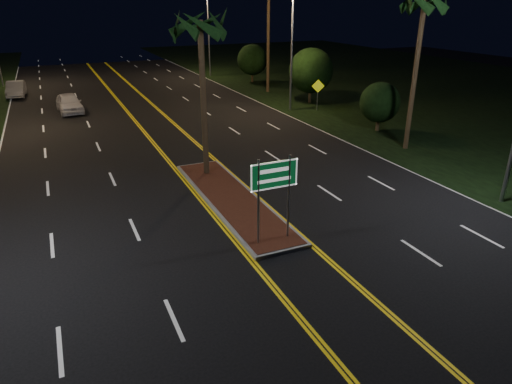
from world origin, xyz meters
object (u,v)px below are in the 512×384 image
highway_sign (274,183)px  streetlight_right_mid (288,37)px  warning_sign (318,90)px  car_far (16,88)px  median_island (232,199)px  streetlight_right_far (205,25)px  shrub_far (252,60)px  car_near (69,101)px  shrub_near (380,102)px  palm_median (200,25)px  shrub_mid (311,71)px  palm_right_near (425,2)px

highway_sign → streetlight_right_mid: 22.18m
highway_sign → warning_sign: 22.48m
streetlight_right_mid → car_far: (-20.11, 15.50, -4.85)m
median_island → streetlight_right_far: streetlight_right_far is taller
shrub_far → warning_sign: size_ratio=1.61×
streetlight_right_mid → car_near: 17.97m
shrub_near → car_near: shrub_near is taller
warning_sign → streetlight_right_far: bearing=117.4°
highway_sign → palm_median: bearing=90.0°
shrub_mid → warning_sign: size_ratio=1.87×
palm_right_near → shrub_far: bearing=87.1°
highway_sign → car_far: size_ratio=0.66×
streetlight_right_far → shrub_far: streetlight_right_far is taller
shrub_near → streetlight_right_mid: bearing=109.8°
streetlight_right_mid → warning_sign: (2.39, -0.88, -4.06)m
streetlight_right_mid → shrub_near: 9.28m
palm_right_near → median_island: bearing=-166.5°
palm_median → car_near: bearing=106.7°
streetlight_right_far → palm_median: (-10.61, -31.50, 1.62)m
streetlight_right_mid → streetlight_right_far: same height
warning_sign → palm_median: bearing=-119.8°
warning_sign → highway_sign: bearing=-104.4°
shrub_mid → car_near: size_ratio=0.89×
highway_sign → warning_sign: bearing=54.6°
palm_right_near → car_near: (-17.91, 18.58, -7.35)m
streetlight_right_far → car_near: (-16.02, -13.42, -4.79)m
shrub_mid → warning_sign: (-1.00, -2.88, -1.13)m
car_far → streetlight_right_mid: bearing=-34.9°
highway_sign → car_far: (-9.50, 34.70, -1.60)m
shrub_near → car_far: size_ratio=0.68×
shrub_mid → shrub_far: 12.01m
highway_sign → palm_right_near: size_ratio=0.34×
streetlight_right_far → shrub_near: bearing=-84.1°
streetlight_right_far → palm_median: size_ratio=1.08×
highway_sign → palm_right_near: bearing=30.0°
car_near → warning_sign: size_ratio=2.11×
median_island → palm_right_near: size_ratio=1.10×
palm_median → shrub_near: palm_median is taller
streetlight_right_mid → highway_sign: bearing=-118.9°
shrub_far → car_near: (-19.21, -7.42, -1.47)m
shrub_mid → streetlight_right_mid: bearing=-149.4°
palm_right_near → warning_sign: palm_right_near is taller
highway_sign → streetlight_right_far: bearing=74.9°
highway_sign → shrub_mid: 25.41m
median_island → palm_right_near: (12.50, 3.00, 8.13)m
streetlight_right_mid → warning_sign: 4.79m
car_far → median_island: bearing=-69.9°
streetlight_right_mid → car_far: streetlight_right_mid is taller
shrub_mid → car_near: 20.03m
car_far → palm_right_near: bearing=-48.6°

